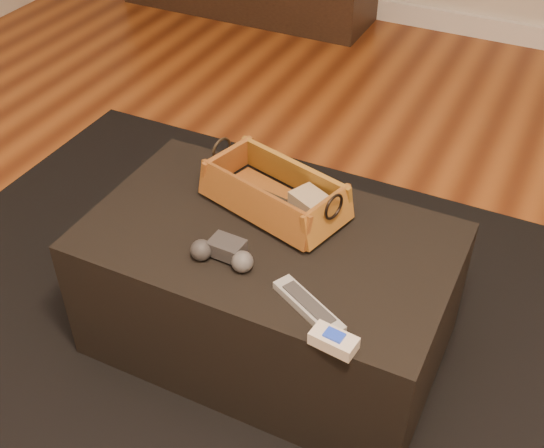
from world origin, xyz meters
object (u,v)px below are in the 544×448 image
at_px(tv_remote, 265,200).
at_px(silver_remote, 309,306).
at_px(game_controller, 224,253).
at_px(cream_gadget, 334,341).
at_px(ottoman, 269,291).
at_px(wicker_basket, 275,194).

relative_size(tv_remote, silver_remote, 1.00).
bearing_deg(game_controller, cream_gadget, -21.41).
bearing_deg(cream_gadget, ottoman, 136.84).
bearing_deg(ottoman, tv_remote, 120.48).
xyz_separation_m(wicker_basket, cream_gadget, (0.34, -0.40, -0.03)).
xyz_separation_m(tv_remote, game_controller, (0.01, -0.25, 0.00)).
distance_m(tv_remote, wicker_basket, 0.03).
distance_m(game_controller, silver_remote, 0.27).
bearing_deg(ottoman, wicker_basket, 108.47).
bearing_deg(cream_gadget, game_controller, 158.59).
height_order(silver_remote, cream_gadget, cream_gadget).
relative_size(ottoman, wicker_basket, 2.22).
bearing_deg(tv_remote, silver_remote, -39.49).
bearing_deg(wicker_basket, tv_remote, -158.83).
bearing_deg(silver_remote, ottoman, 135.16).
bearing_deg(wicker_basket, game_controller, -93.98).
height_order(ottoman, tv_remote, tv_remote).
bearing_deg(wicker_basket, cream_gadget, -49.50).
distance_m(tv_remote, game_controller, 0.25).
height_order(game_controller, silver_remote, game_controller).
height_order(tv_remote, game_controller, game_controller).
height_order(ottoman, wicker_basket, wicker_basket).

